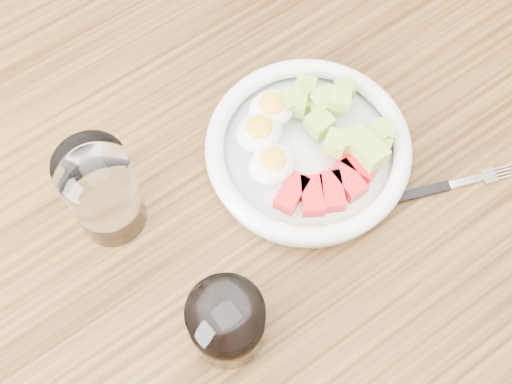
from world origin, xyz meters
TOP-DOWN VIEW (x-y plane):
  - ground at (0.00, 0.00)m, footprint 4.00×4.00m
  - dining_table at (0.00, 0.00)m, footprint 1.50×0.90m
  - bowl at (0.08, 0.03)m, footprint 0.25×0.25m
  - fork at (0.17, -0.10)m, footprint 0.16×0.07m
  - water_glass at (-0.16, 0.09)m, footprint 0.08×0.08m
  - coffee_glass at (-0.12, -0.10)m, footprint 0.08×0.08m

SIDE VIEW (x-z plane):
  - ground at x=0.00m, z-range 0.00..0.00m
  - dining_table at x=0.00m, z-range 0.28..1.05m
  - fork at x=0.17m, z-range 0.77..0.78m
  - bowl at x=0.08m, z-range 0.76..0.82m
  - coffee_glass at x=-0.12m, z-range 0.77..0.86m
  - water_glass at x=-0.16m, z-range 0.77..0.91m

